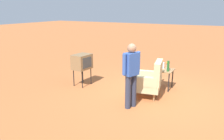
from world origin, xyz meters
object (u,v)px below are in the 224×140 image
flower_vase (168,65)px  bottle_wine_green (168,66)px  person_standing (131,72)px  soda_can_blue (159,68)px  bottle_tall_amber (160,63)px  bottle_short_clear (163,65)px  tv_on_stand (82,62)px  armchair (150,80)px  side_table (164,72)px

flower_vase → bottle_wine_green: bearing=15.4°
person_standing → bottle_wine_green: bearing=163.3°
soda_can_blue → flower_vase: (-0.08, 0.25, 0.09)m
flower_vase → bottle_tall_amber: bearing=-120.9°
bottle_tall_amber → bottle_short_clear: size_ratio=1.50×
person_standing → bottle_tall_amber: (-1.96, 0.13, -0.17)m
tv_on_stand → flower_vase: size_ratio=3.89×
armchair → soda_can_blue: 0.82m
bottle_tall_amber → bottle_wine_green: size_ratio=0.94×
bottle_wine_green → bottle_tall_amber: bearing=-133.6°
tv_on_stand → bottle_short_clear: bearing=113.9°
person_standing → bottle_tall_amber: 1.97m
side_table → bottle_tall_amber: 0.37m
tv_on_stand → flower_vase: bearing=110.7°
armchair → tv_on_stand: size_ratio=1.03×
armchair → bottle_short_clear: 0.99m
person_standing → bottle_wine_green: size_ratio=5.12×
side_table → flower_vase: bearing=95.2°
side_table → tv_on_stand: 2.62m
bottle_tall_amber → armchair: bearing=2.8°
armchair → bottle_wine_green: armchair is taller
side_table → tv_on_stand: size_ratio=0.60×
soda_can_blue → side_table: bearing=115.1°
armchair → side_table: bearing=170.2°
tv_on_stand → soda_can_blue: (-0.88, 2.28, -0.10)m
tv_on_stand → person_standing: (0.81, 2.09, 0.16)m
bottle_tall_amber → bottle_short_clear: (0.10, 0.14, -0.05)m
tv_on_stand → bottle_short_clear: size_ratio=5.15×
armchair → bottle_wine_green: (-0.72, 0.30, 0.28)m
bottle_wine_green → side_table: bearing=-132.4°
armchair → bottle_tall_amber: (-1.06, -0.05, 0.27)m
armchair → bottle_tall_amber: 1.10m
bottle_tall_amber → bottle_wine_green: bottle_wine_green is taller
bottle_wine_green → bottle_short_clear: bearing=-138.7°
bottle_wine_green → flower_vase: (-0.15, -0.04, -0.01)m
soda_can_blue → armchair: bearing=-0.5°
person_standing → bottle_short_clear: bearing=171.5°
bottle_tall_amber → flower_vase: bottle_tall_amber is taller
armchair → bottle_wine_green: size_ratio=3.31×
soda_can_blue → bottle_wine_green: bottle_wine_green is taller
tv_on_stand → flower_vase: (-0.96, 2.54, -0.01)m
side_table → bottle_wine_green: 0.33m
tv_on_stand → side_table: bearing=111.4°
person_standing → soda_can_blue: 1.72m
bottle_tall_amber → bottle_wine_green: bearing=46.4°
armchair → person_standing: 1.02m
tv_on_stand → person_standing: person_standing is taller
bottle_short_clear → armchair: bearing=-5.5°
soda_can_blue → bottle_wine_green: (0.07, 0.29, 0.10)m
bottle_wine_green → flower_vase: 0.16m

